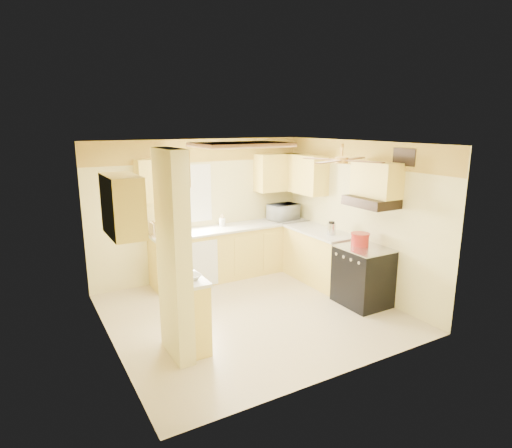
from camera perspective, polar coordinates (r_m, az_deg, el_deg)
floor at (r=6.53m, az=-0.56°, el=-11.79°), size 4.00×4.00×0.00m
ceiling at (r=5.92m, az=-0.62°, el=10.72°), size 4.00×4.00×0.00m
wall_back at (r=7.78m, az=-7.44°, el=1.94°), size 4.00×0.00×4.00m
wall_front at (r=4.61m, az=11.09°, el=-6.18°), size 4.00×0.00×4.00m
wall_left at (r=5.45m, az=-19.31°, el=-3.63°), size 0.00×3.80×3.80m
wall_right at (r=7.26m, az=13.32°, el=0.88°), size 0.00×3.80×3.80m
wallpaper_border at (r=7.62m, az=-7.62°, el=9.67°), size 4.00×0.02×0.40m
partition_column at (r=5.09m, az=-10.92°, el=-4.29°), size 0.20×0.70×2.50m
partition_ledge at (r=5.45m, az=-8.31°, el=-12.01°), size 0.25×0.55×0.90m
ledge_top at (r=5.27m, az=-8.48°, el=-7.38°), size 0.28×0.58×0.04m
lower_cabinets_back at (r=7.91m, az=-3.07°, el=-3.76°), size 3.00×0.60×0.90m
lower_cabinets_right at (r=7.72m, az=8.33°, el=-4.32°), size 0.60×1.40×0.90m
countertop_back at (r=7.77m, az=-3.08°, el=-0.46°), size 3.04×0.64×0.04m
countertop_right at (r=7.58m, az=8.39°, el=-0.94°), size 0.64×1.44×0.04m
dishwasher_panel at (r=7.35m, az=-7.22°, el=-5.36°), size 0.58×0.02×0.80m
window at (r=7.62m, az=-9.21°, el=3.94°), size 0.92×0.02×1.02m
upper_cab_back_left at (r=7.24m, az=-13.30°, el=5.67°), size 0.60×0.35×0.70m
upper_cab_back_right at (r=8.24m, az=2.99°, el=6.89°), size 0.90×0.35×0.70m
upper_cab_right at (r=8.00m, az=6.51°, el=6.64°), size 0.35×1.00×0.70m
upper_cab_left_wall at (r=5.11m, az=-17.36°, el=2.35°), size 0.35×0.75×0.70m
upper_cab_over_stove at (r=6.64m, az=15.77°, el=5.74°), size 0.35×0.76×0.52m
stove at (r=6.88m, az=14.07°, el=-6.71°), size 0.68×0.77×0.92m
range_hood at (r=6.63m, az=15.07°, el=2.88°), size 0.50×0.76×0.14m
poster_menu at (r=4.98m, az=-10.01°, el=2.49°), size 0.02×0.42×0.57m
poster_nashville at (r=5.14m, az=-9.72°, el=-4.65°), size 0.02×0.42×0.57m
ceiling_light_panel at (r=6.41m, az=-2.04°, el=10.51°), size 1.35×0.95×0.06m
ceiling_fan at (r=5.93m, az=11.33°, el=8.40°), size 1.15×1.15×0.26m
vent_grate at (r=6.48m, az=19.15°, el=8.45°), size 0.02×0.40×0.25m
microwave at (r=8.28m, az=3.67°, el=1.61°), size 0.59×0.44×0.31m
bowl at (r=5.23m, az=-8.66°, el=-6.98°), size 0.26×0.26×0.06m
dutch_oven at (r=6.82m, az=13.71°, el=-1.97°), size 0.29×0.29×0.20m
kettle at (r=7.28m, az=10.02°, el=-0.59°), size 0.15×0.15×0.23m
dish_rack at (r=7.32m, az=-12.48°, el=-0.80°), size 0.42×0.32×0.23m
utensil_crock at (r=7.79m, az=-4.53°, el=0.25°), size 0.11×0.11×0.22m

